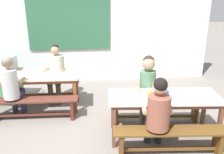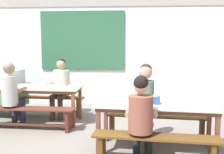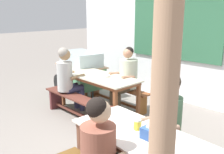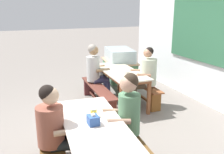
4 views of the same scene
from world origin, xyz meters
name	(u,v)px [view 2 (image 2 of 4)]	position (x,y,z in m)	size (l,w,h in m)	color
ground_plane	(82,142)	(0.00, 0.00, 0.00)	(40.00, 40.00, 0.00)	slate
backdrop_wall	(101,50)	(-0.02, 2.83, 1.44)	(6.90, 0.23, 2.75)	white
dining_table_far	(39,90)	(-1.09, 1.07, 0.67)	(1.77, 0.76, 0.75)	beige
dining_table_near	(156,108)	(1.20, -0.27, 0.68)	(1.87, 0.86, 0.75)	silver
bench_far_back	(48,103)	(-1.08, 1.59, 0.29)	(1.67, 0.30, 0.43)	brown
bench_far_front	(29,115)	(-1.11, 0.56, 0.30)	(1.75, 0.35, 0.43)	#592C23
bench_near_back	(156,123)	(1.24, 0.24, 0.28)	(1.77, 0.40, 0.43)	brown
bench_near_front	(155,145)	(1.16, -0.78, 0.30)	(1.72, 0.43, 0.43)	brown
person_right_near_table	(145,98)	(1.05, 0.19, 0.74)	(0.45, 0.56, 1.31)	#4C3D31
person_near_front	(141,114)	(0.97, -0.70, 0.71)	(0.48, 0.56, 1.24)	#202728
person_center_facing	(61,85)	(-0.75, 1.52, 0.72)	(0.50, 0.58, 1.29)	#4B3D2C
person_left_back_turned	(11,91)	(-1.48, 0.64, 0.74)	(0.41, 0.53, 1.30)	#2E2F50
tissue_box	(155,100)	(1.18, -0.28, 0.81)	(0.15, 0.13, 0.14)	#2F5398
condiment_jar	(141,99)	(0.97, -0.21, 0.80)	(0.08, 0.08, 0.11)	yellow
soup_bowl	(48,86)	(-0.89, 1.10, 0.77)	(0.17, 0.17, 0.04)	silver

